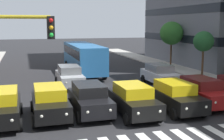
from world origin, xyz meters
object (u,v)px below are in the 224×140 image
Objects in this scene: car_5 at (50,102)px; bus_behind_traffic at (83,56)px; car_1 at (202,92)px; street_tree_3 at (171,33)px; car_6 at (1,106)px; car_3 at (133,100)px; car_2 at (175,96)px; car_row2_1 at (69,76)px; car_row2_0 at (160,74)px; car_4 at (90,99)px; street_tree_2 at (204,42)px.

bus_behind_traffic reaches higher than car_5.
car_1 is 17.28m from street_tree_3.
car_3 is at bearing 174.92° from car_6.
car_2 is 18.69m from street_tree_3.
car_row2_1 is at bearing -74.88° from car_3.
car_row2_0 is at bearing 170.18° from car_row2_1.
car_4 is at bearing 49.94° from street_tree_3.
car_row2_1 is at bearing 69.21° from bus_behind_traffic.
car_6 is 0.42× the size of bus_behind_traffic.
car_1 is 9.30m from car_5.
car_row2_0 and car_row2_1 have the same top height.
car_1 and car_2 have the same top height.
car_1 and car_3 have the same top height.
street_tree_2 is at bearing -129.81° from car_2.
car_row2_0 is (-9.56, -6.39, 0.00)m from car_5.
car_3 is 1.05× the size of street_tree_2.
car_6 is (9.61, -0.55, 0.00)m from car_2.
car_1 is 1.00× the size of car_row2_0.
street_tree_3 is at bearing -134.36° from car_5.
car_row2_1 is 0.86× the size of street_tree_3.
street_tree_2 reaches higher than car_5.
car_row2_0 is at bearing -92.28° from car_1.
car_1 is 10.57m from car_row2_1.
bus_behind_traffic is 11.26m from street_tree_3.
street_tree_3 is (-13.18, -15.67, 3.05)m from car_4.
car_3 is 1.00× the size of car_row2_1.
car_6 is 13.72m from car_row2_0.
car_6 is (11.76, 0.07, 0.00)m from car_1.
car_2 is at bearing 50.19° from street_tree_2.
street_tree_3 is (-10.89, -16.57, 3.05)m from car_3.
street_tree_2 is (-15.26, -8.97, 2.48)m from car_5.
street_tree_3 reaches higher than car_1.
bus_behind_traffic is at bearing -110.79° from car_row2_1.
car_5 is at bearing 33.79° from car_row2_0.
car_row2_0 is 1.00× the size of car_row2_1.
street_tree_3 reaches higher than car_row2_0.
street_tree_3 is at bearing -123.31° from car_3.
car_1 is at bearing 69.03° from street_tree_3.
car_2 is 0.42× the size of bus_behind_traffic.
car_6 is (6.95, -0.62, 0.00)m from car_3.
car_row2_1 is (7.36, -1.27, 0.00)m from car_row2_0.
car_row2_0 is at bearing 58.03° from street_tree_3.
car_4 is 7.61m from car_row2_1.
car_1 is 11.18m from street_tree_2.
car_1 is 11.76m from car_6.
car_5 is 17.88m from street_tree_2.
car_1 is at bearing 109.09° from bus_behind_traffic.
car_3 is at bearing 105.12° from car_row2_1.
bus_behind_traffic is 11.87m from street_tree_2.
car_6 is 20.12m from street_tree_2.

